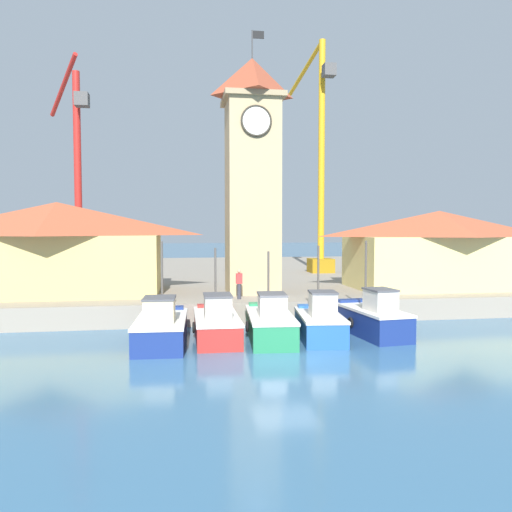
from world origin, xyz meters
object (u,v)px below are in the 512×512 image
clock_tower (252,171)px  warehouse_right (439,249)px  dock_worker_near_tower (239,284)px  fishing_boat_far_left (161,327)px  fishing_boat_center (372,318)px  warehouse_left (57,247)px  fishing_boat_left_outer (217,323)px  fishing_boat_mid_left (320,323)px  fishing_boat_left_inner (270,323)px  port_crane_near (320,182)px  port_crane_far (78,199)px

clock_tower → warehouse_right: size_ratio=1.34×
warehouse_right → dock_worker_near_tower: size_ratio=7.08×
fishing_boat_far_left → fishing_boat_center: size_ratio=1.04×
fishing_boat_far_left → warehouse_left: warehouse_left is taller
fishing_boat_left_outer → dock_worker_near_tower: fishing_boat_left_outer is taller
fishing_boat_mid_left → warehouse_left: size_ratio=0.36×
fishing_boat_left_inner → warehouse_right: warehouse_right is taller
fishing_boat_left_outer → dock_worker_near_tower: bearing=70.5°
fishing_boat_left_outer → dock_worker_near_tower: size_ratio=3.25×
port_crane_near → port_crane_far: 20.09m
fishing_boat_left_inner → warehouse_right: bearing=32.5°
port_crane_far → port_crane_near: bearing=4.9°
warehouse_right → port_crane_near: port_crane_near is taller
warehouse_right → dock_worker_near_tower: 13.86m
fishing_boat_far_left → dock_worker_near_tower: 6.58m
fishing_boat_left_outer → warehouse_right: (14.94, 7.59, 3.00)m
fishing_boat_far_left → fishing_boat_mid_left: (7.07, -0.11, 0.02)m
warehouse_left → dock_worker_near_tower: warehouse_left is taller
fishing_boat_mid_left → port_crane_near: 22.96m
fishing_boat_left_outer → warehouse_left: (-8.75, 8.36, 3.21)m
clock_tower → fishing_boat_left_inner: bearing=-92.1°
port_crane_near → fishing_boat_mid_left: bearing=-106.0°
fishing_boat_far_left → warehouse_left: bearing=125.0°
port_crane_far → clock_tower: bearing=-42.4°
fishing_boat_left_outer → fishing_boat_mid_left: 4.69m
warehouse_right → port_crane_near: size_ratio=0.58×
fishing_boat_center → port_crane_near: bearing=80.9°
fishing_boat_center → clock_tower: size_ratio=0.32×
fishing_boat_left_inner → clock_tower: (0.28, 7.43, 7.70)m
dock_worker_near_tower → fishing_boat_left_outer: bearing=-109.5°
fishing_boat_left_outer → port_crane_near: size_ratio=0.26×
fishing_boat_left_outer → fishing_boat_far_left: bearing=-164.9°
clock_tower → warehouse_left: bearing=173.4°
fishing_boat_left_outer → port_crane_far: (-9.42, 18.08, 6.61)m
fishing_boat_left_inner → fishing_boat_mid_left: size_ratio=1.23×
warehouse_left → port_crane_far: size_ratio=0.70×
warehouse_left → port_crane_far: (-0.67, 9.73, 3.40)m
fishing_boat_left_inner → warehouse_left: size_ratio=0.44×
dock_worker_near_tower → clock_tower: bearing=67.2°
fishing_boat_left_outer → fishing_boat_center: size_ratio=1.06×
warehouse_right → dock_worker_near_tower: warehouse_right is taller
fishing_boat_mid_left → clock_tower: 11.13m
fishing_boat_far_left → warehouse_right: size_ratio=0.45×
fishing_boat_center → warehouse_right: (7.61, 7.77, 2.93)m
warehouse_left → warehouse_right: 23.70m
fishing_boat_far_left → warehouse_left: size_ratio=0.42×
fishing_boat_left_outer → warehouse_left: size_ratio=0.43×
clock_tower → fishing_boat_center: bearing=-57.1°
fishing_boat_center → clock_tower: bearing=122.9°
fishing_boat_far_left → dock_worker_near_tower: (4.01, 5.06, 1.28)m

